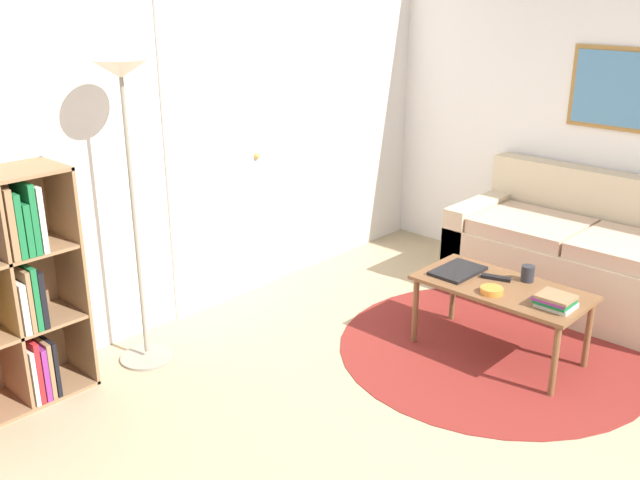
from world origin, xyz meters
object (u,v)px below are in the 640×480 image
Objects in this scene: couch at (586,260)px; laptop at (458,271)px; floor_lamp at (125,122)px; bowl at (492,290)px; cup at (528,274)px; coffee_table at (501,293)px.

couch is 1.14m from laptop.
bowl is (1.31, -1.49, -0.94)m from floor_lamp.
laptop is 2.61× the size of bowl.
floor_lamp is 0.99× the size of couch.
floor_lamp is 2.09m from laptop.
cup is at bearing -66.10° from laptop.
bowl reaches higher than coffee_table.
floor_lamp is at bearing 140.75° from laptop.
couch is 1.22m from bowl.
couch reaches higher than coffee_table.
bowl is at bearing -48.61° from floor_lamp.
floor_lamp is at bearing 134.44° from coffee_table.
laptop is (-1.07, 0.35, 0.15)m from couch.
laptop is at bearing 90.81° from coffee_table.
couch reaches higher than bowl.
coffee_table is at bearing 155.69° from cup.
cup is (0.30, -0.06, 0.03)m from bowl.
floor_lamp is at bearing 148.75° from couch.
floor_lamp is 18.18× the size of cup.
coffee_table is 0.20m from cup.
couch is at bearing 1.29° from cup.
coffee_table is 2.93× the size of laptop.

